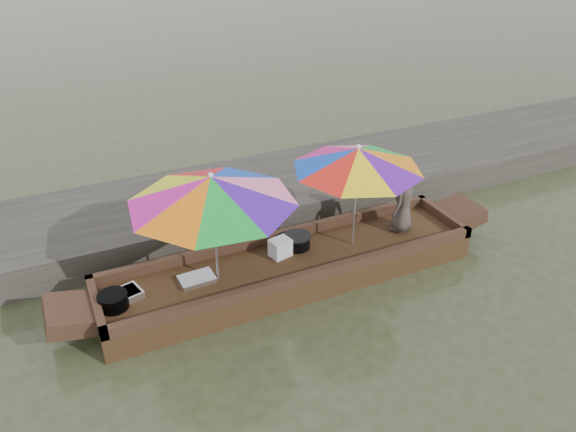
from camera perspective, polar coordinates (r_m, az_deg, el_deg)
name	(u,v)px	position (r m, az deg, el deg)	size (l,w,h in m)	color
water	(291,280)	(8.06, 0.30, -6.52)	(80.00, 80.00, 0.00)	#30381E
dock	(236,199)	(9.66, -5.29, 1.71)	(22.00, 2.20, 0.50)	#2D2B26
boat_hull	(291,270)	(7.95, 0.31, -5.50)	(5.35, 1.20, 0.35)	black
cooking_pot	(113,301)	(7.28, -17.34, -8.22)	(0.37, 0.37, 0.19)	black
tray_crayfish	(123,296)	(7.41, -16.44, -7.80)	(0.46, 0.32, 0.09)	silver
tray_scallop	(197,279)	(7.53, -9.25, -6.33)	(0.46, 0.32, 0.06)	silver
charcoal_grill	(297,242)	(8.08, 0.91, -2.63)	(0.38, 0.38, 0.18)	black
supply_bag	(280,248)	(7.87, -0.79, -3.25)	(0.28, 0.22, 0.26)	silver
vendor	(404,200)	(8.49, 11.68, 1.59)	(0.49, 0.32, 1.00)	#423933
umbrella_bow	(215,229)	(7.12, -7.47, -1.28)	(2.13, 2.13, 1.55)	blue
umbrella_stern	(355,197)	(7.87, 6.86, 1.97)	(1.81, 1.81, 1.55)	green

